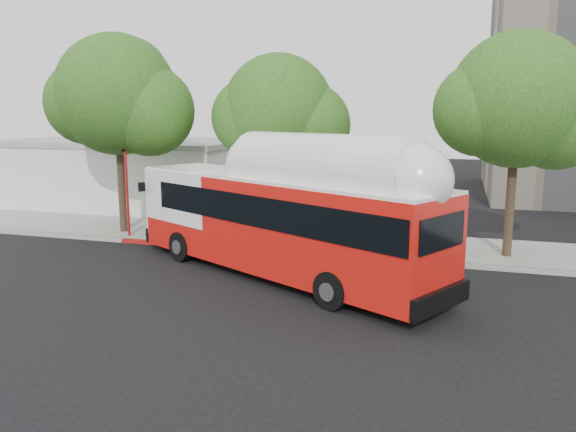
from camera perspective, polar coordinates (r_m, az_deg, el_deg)
name	(u,v)px	position (r m, az deg, el deg)	size (l,w,h in m)	color
ground	(254,279)	(20.57, -3.46, -6.45)	(120.00, 120.00, 0.00)	black
sidewalk	(302,240)	(26.54, 1.43, -2.42)	(60.00, 5.00, 0.15)	gray
curb_strip	(286,252)	(24.11, -0.23, -3.73)	(60.00, 0.30, 0.15)	gray
red_curb_segment	(221,248)	(25.14, -6.79, -3.21)	(10.00, 0.32, 0.16)	maroon
street_tree_left	(126,100)	(28.55, -16.11, 11.29)	(6.67, 5.80, 9.74)	#2D2116
street_tree_mid	(287,115)	(25.63, -0.08, 10.27)	(5.75, 5.00, 8.62)	#2D2116
street_tree_right	(529,106)	(24.44, 23.28, 10.26)	(6.21, 5.40, 9.18)	#2D2116
low_commercial_bldg	(129,172)	(38.78, -15.82, 4.35)	(16.20, 10.20, 4.25)	silver
transit_bus	(280,224)	(20.41, -0.85, -0.81)	(13.82, 9.03, 4.25)	red
signal_pole	(127,192)	(27.76, -16.02, 2.38)	(0.13, 0.42, 4.46)	red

